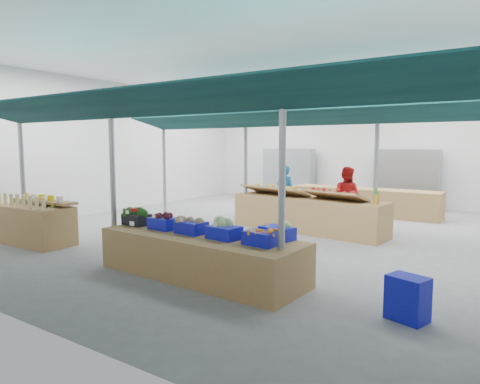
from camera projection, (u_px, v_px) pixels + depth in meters
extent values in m
plane|color=slate|center=(268.00, 231.00, 10.77)|extent=(13.00, 13.00, 0.00)
plane|color=silver|center=(269.00, 60.00, 10.31)|extent=(13.00, 13.00, 0.00)
plane|color=silver|center=(355.00, 147.00, 15.92)|extent=(12.00, 0.00, 12.00)
plane|color=silver|center=(108.00, 147.00, 13.84)|extent=(0.00, 13.00, 13.00)
cylinder|color=gray|center=(23.00, 175.00, 9.49)|extent=(0.10, 0.10, 3.00)
cylinder|color=gray|center=(164.00, 167.00, 13.22)|extent=(0.10, 0.10, 3.00)
cylinder|color=gray|center=(113.00, 181.00, 7.84)|extent=(0.10, 0.10, 3.00)
cylinder|color=gray|center=(246.00, 170.00, 11.57)|extent=(0.10, 0.10, 3.00)
cylinder|color=gray|center=(282.00, 192.00, 5.92)|extent=(0.10, 0.10, 3.00)
cylinder|color=gray|center=(376.00, 174.00, 9.64)|extent=(0.10, 0.10, 3.00)
cylinder|color=gray|center=(184.00, 101.00, 6.73)|extent=(10.00, 0.06, 0.06)
cylinder|color=gray|center=(306.00, 117.00, 10.46)|extent=(10.00, 0.06, 0.06)
cube|color=#0A262C|center=(155.00, 102.00, 6.20)|extent=(9.50, 1.28, 0.30)
cube|color=#0A262C|center=(210.00, 108.00, 7.28)|extent=(9.50, 1.28, 0.30)
cube|color=#0A262C|center=(294.00, 118.00, 9.93)|extent=(9.50, 1.28, 0.30)
cube|color=#0A262C|center=(316.00, 121.00, 11.01)|extent=(9.50, 1.28, 0.30)
cube|color=#B23F33|center=(289.00, 175.00, 17.00)|extent=(2.00, 0.50, 2.00)
cube|color=#B23F33|center=(407.00, 180.00, 14.53)|extent=(2.00, 0.50, 2.00)
cube|color=#946840|center=(34.00, 225.00, 9.36)|extent=(1.91, 0.90, 0.84)
cube|color=#997247|center=(44.00, 201.00, 9.53)|extent=(1.89, 0.43, 0.06)
cube|color=#946840|center=(200.00, 256.00, 7.01)|extent=(3.63, 1.36, 0.70)
cube|color=#946840|center=(307.00, 214.00, 10.72)|extent=(4.08, 1.40, 0.86)
cube|color=#946840|center=(364.00, 201.00, 13.38)|extent=(4.57, 1.03, 0.82)
cube|color=#1015B4|center=(408.00, 298.00, 5.25)|extent=(0.54, 0.45, 0.56)
imported|color=#165C91|center=(285.00, 193.00, 12.25)|extent=(0.62, 0.45, 1.60)
imported|color=#AF1516|center=(346.00, 197.00, 11.26)|extent=(0.84, 0.69, 1.60)
cube|color=black|center=(137.00, 219.00, 7.87)|extent=(0.53, 0.39, 0.20)
cube|color=white|center=(127.00, 212.00, 7.68)|extent=(0.08, 0.02, 0.06)
cube|color=#1015B4|center=(164.00, 223.00, 7.46)|extent=(0.53, 0.39, 0.20)
cube|color=white|center=(154.00, 216.00, 7.27)|extent=(0.08, 0.02, 0.06)
cube|color=#1015B4|center=(191.00, 227.00, 7.08)|extent=(0.53, 0.39, 0.20)
cube|color=white|center=(181.00, 220.00, 6.89)|extent=(0.08, 0.02, 0.06)
cube|color=#1015B4|center=(224.00, 232.00, 6.67)|extent=(0.53, 0.39, 0.20)
cube|color=white|center=(215.00, 224.00, 6.48)|extent=(0.08, 0.02, 0.06)
cube|color=#1015B4|center=(261.00, 238.00, 6.26)|extent=(0.53, 0.39, 0.20)
cube|color=white|center=(252.00, 230.00, 6.07)|extent=(0.08, 0.02, 0.06)
sphere|color=brown|center=(127.00, 212.00, 7.84)|extent=(0.09, 0.09, 0.09)
sphere|color=brown|center=(124.00, 210.00, 7.85)|extent=(0.06, 0.06, 0.06)
cylinder|color=#A80B0C|center=(134.00, 210.00, 7.00)|extent=(0.12, 0.12, 0.05)
cube|color=white|center=(132.00, 224.00, 6.98)|extent=(0.10, 0.01, 0.07)
cube|color=#997247|center=(274.00, 190.00, 11.20)|extent=(2.00, 1.09, 0.26)
cube|color=#997247|center=(335.00, 196.00, 10.07)|extent=(1.62, 1.00, 0.26)
cylinder|color=#8C6019|center=(376.00, 199.00, 9.43)|extent=(0.14, 0.14, 0.22)
cone|color=#26661E|center=(377.00, 191.00, 9.41)|extent=(0.12, 0.12, 0.18)
cube|color=#1015B4|center=(277.00, 233.00, 6.62)|extent=(0.57, 0.46, 0.20)
cube|color=white|center=(267.00, 225.00, 6.45)|extent=(0.08, 0.03, 0.06)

